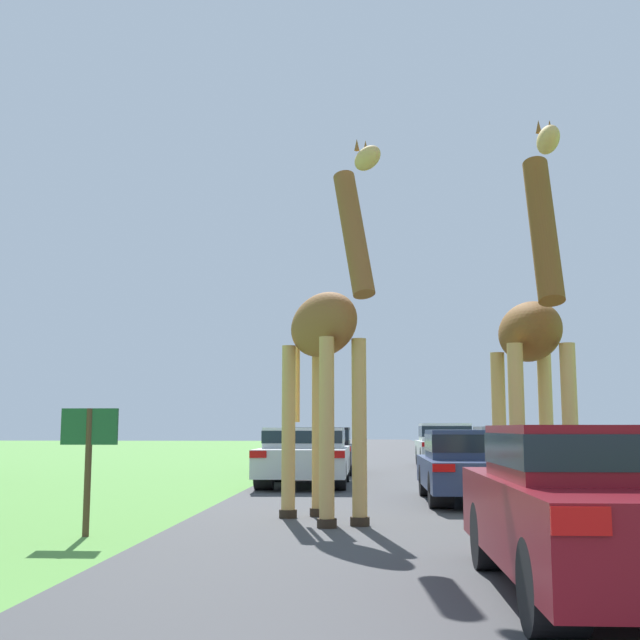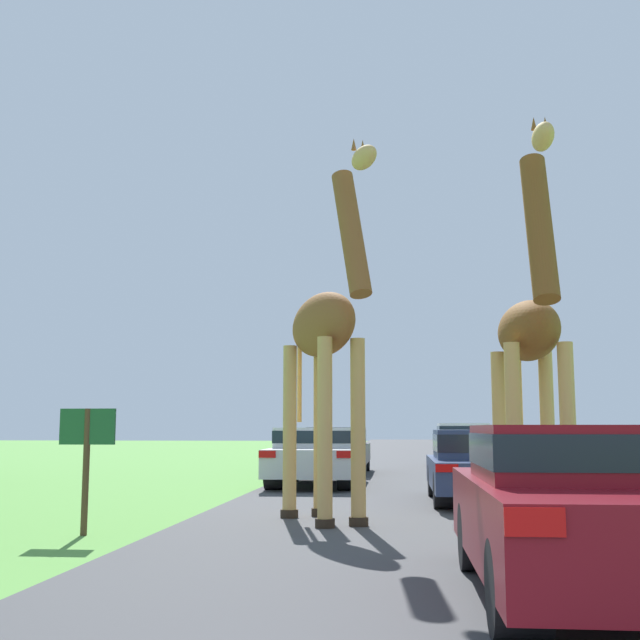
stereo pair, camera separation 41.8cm
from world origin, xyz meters
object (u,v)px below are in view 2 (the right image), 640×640
Objects in this scene: giraffe_companion at (531,341)px; car_queue_left at (463,444)px; car_far_ahead at (317,454)px; car_queue_right at (337,448)px; sign_post at (87,446)px; car_rear_follower at (523,451)px; car_lead_maroon at (587,505)px; car_verge_right at (486,463)px; giraffe_near_road at (326,342)px.

car_queue_left is (0.47, 17.30, -1.62)m from giraffe_companion.
car_queue_left reaches higher than car_far_ahead.
car_queue_right is at bearing 88.90° from car_far_ahead.
sign_post is at bearing -102.84° from car_far_ahead.
car_queue_right is 1.03× the size of car_far_ahead.
sign_post is at bearing -120.64° from car_rear_follower.
sign_post is at bearing 148.65° from car_lead_maroon.
car_verge_right is 7.28m from car_rear_follower.
giraffe_companion reaches higher than car_queue_left.
sign_post is (-5.97, -18.03, 0.30)m from car_queue_left.
car_verge_right is 0.99× the size of car_rear_follower.
sign_post reaches higher than car_queue_left.
car_lead_maroon reaches higher than car_queue_right.
car_queue_right is 2.83× the size of sign_post.
car_queue_left is 0.99× the size of car_rear_follower.
car_rear_follower is at bearing 83.17° from car_lead_maroon.
giraffe_near_road is 12.17m from car_queue_right.
car_verge_right is 7.20m from sign_post.
car_verge_right is 2.61× the size of sign_post.
car_queue_right is 9.34m from car_verge_right.
car_queue_left is 2.61× the size of sign_post.
giraffe_companion is 8.81m from car_far_ahead.
car_verge_right is at bearing -92.81° from car_queue_left.
car_queue_left reaches higher than car_queue_right.
giraffe_companion reaches higher than car_rear_follower.
sign_post is (-7.05, -11.90, 0.37)m from car_rear_follower.
car_far_ahead is at bearing 131.64° from car_verge_right.
giraffe_near_road is 1.22× the size of car_far_ahead.
giraffe_near_road is at bearing 29.19° from sign_post.
giraffe_near_road reaches higher than car_queue_right.
giraffe_companion is 13.42m from car_queue_right.
car_queue_left is at bearing 71.67° from sign_post.
car_far_ahead is at bearing -113.07° from car_queue_left.
car_lead_maroon is at bearing 85.34° from giraffe_companion.
giraffe_near_road is at bearing 117.05° from car_lead_maroon.
car_verge_right is (3.36, -3.78, -0.02)m from car_far_ahead.
car_queue_right reaches higher than car_far_ahead.
car_queue_right is 13.74m from sign_post.
car_far_ahead is at bearing -112.05° from giraffe_near_road.
car_verge_right is at bearing -69.54° from car_queue_right.
car_queue_right is 1.08× the size of car_queue_left.
giraffe_companion reaches higher than car_queue_right.
sign_post is (-5.24, 3.19, 0.36)m from car_lead_maroon.
car_rear_follower is at bearing -98.71° from giraffe_companion.
giraffe_near_road reaches higher than car_verge_right.
car_queue_left is 10.23m from car_far_ahead.
sign_post is at bearing 0.29° from giraffe_near_road.
car_rear_follower is (1.55, 11.18, -1.69)m from giraffe_companion.
giraffe_companion is at bearing -75.00° from car_queue_right.
car_far_ahead is at bearing -66.66° from giraffe_companion.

